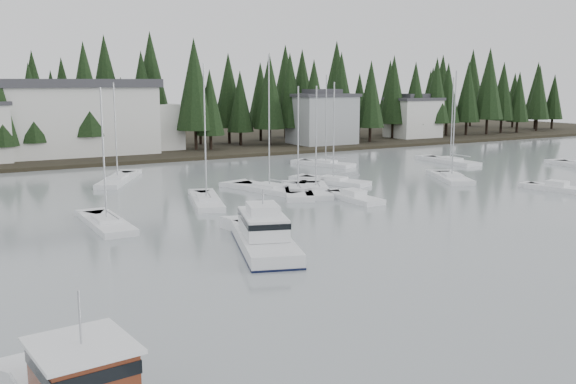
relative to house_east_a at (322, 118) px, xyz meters
name	(u,v)px	position (x,y,z in m)	size (l,w,h in m)	color
far_shore_land	(83,147)	(-36.00, 19.00, -4.90)	(240.00, 54.00, 1.00)	black
conifer_treeline	(99,154)	(-36.00, 8.00, -4.90)	(200.00, 22.00, 20.00)	black
house_east_a	(322,118)	(0.00, 0.00, 0.00)	(10.60, 8.48, 9.25)	#999EA0
house_east_b	(413,117)	(22.00, 2.00, -0.50)	(9.54, 7.42, 8.25)	silver
harbor_inn	(83,118)	(-38.96, 4.34, 0.87)	(29.50, 11.50, 10.90)	silver
cabin_cruiser_center	(264,238)	(-40.49, -55.45, -4.22)	(6.52, 11.16, 4.58)	white
sailboat_0	(450,162)	(3.08, -27.76, -4.84)	(3.10, 9.67, 12.15)	white
sailboat_1	(107,226)	(-47.96, -43.58, -4.84)	(2.53, 8.73, 11.19)	white
sailboat_2	(452,179)	(-7.91, -39.41, -4.83)	(6.20, 8.64, 12.80)	white
sailboat_4	(333,183)	(-20.94, -34.68, -4.84)	(5.55, 8.67, 11.56)	white
sailboat_6	(118,181)	(-41.19, -21.81, -4.85)	(7.37, 10.67, 11.50)	white
sailboat_7	(207,203)	(-37.62, -38.71, -4.83)	(4.93, 9.42, 13.17)	white
sailboat_9	(298,193)	(-27.69, -38.46, -4.85)	(6.68, 9.62, 11.18)	white
sailboat_10	(326,165)	(-13.43, -21.72, -4.83)	(5.20, 8.45, 12.48)	white
sailboat_12	(269,191)	(-29.44, -35.69, -4.83)	(5.38, 9.55, 14.24)	white
sailboat_13	(316,192)	(-25.77, -38.73, -4.85)	(6.42, 9.29, 11.20)	white
runabout_1	(354,199)	(-24.93, -44.08, -4.77)	(2.34, 6.95, 1.42)	white
runabout_2	(557,189)	(-3.62, -50.08, -4.77)	(3.65, 6.49, 1.42)	white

